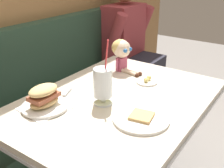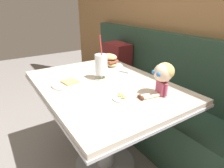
# 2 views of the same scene
# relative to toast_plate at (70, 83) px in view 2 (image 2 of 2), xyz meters

# --- Properties ---
(wood_panel_wall) EXTENTS (4.40, 0.08, 2.40)m
(wood_panel_wall) POSITION_rel_toast_plate_xyz_m (0.11, 1.07, 0.45)
(wood_panel_wall) COLOR olive
(wood_panel_wall) RESTS_ON ground
(booth_bench) EXTENTS (2.60, 0.48, 1.00)m
(booth_bench) POSITION_rel_toast_plate_xyz_m (0.11, 0.83, -0.42)
(booth_bench) COLOR #233D2D
(booth_bench) RESTS_ON ground
(diner_table) EXTENTS (1.11, 0.81, 0.74)m
(diner_table) POSITION_rel_toast_plate_xyz_m (0.11, 0.20, -0.21)
(diner_table) COLOR beige
(diner_table) RESTS_ON ground
(toast_plate) EXTENTS (0.25, 0.25, 0.03)m
(toast_plate) POSITION_rel_toast_plate_xyz_m (0.00, 0.00, 0.00)
(toast_plate) COLOR white
(toast_plate) RESTS_ON diner_table
(milkshake_glass) EXTENTS (0.10, 0.10, 0.32)m
(milkshake_glass) POSITION_rel_toast_plate_xyz_m (0.03, 0.23, 0.09)
(milkshake_glass) COLOR silver
(milkshake_glass) RESTS_ON diner_table
(sandwich_plate) EXTENTS (0.22, 0.22, 0.12)m
(sandwich_plate) POSITION_rel_toast_plate_xyz_m (-0.17, 0.42, 0.04)
(sandwich_plate) COLOR white
(sandwich_plate) RESTS_ON diner_table
(butter_saucer) EXTENTS (0.12, 0.12, 0.04)m
(butter_saucer) POSITION_rel_toast_plate_xyz_m (0.37, 0.17, 0.00)
(butter_saucer) COLOR white
(butter_saucer) RESTS_ON diner_table
(butter_knife) EXTENTS (0.23, 0.10, 0.01)m
(butter_knife) POSITION_rel_toast_plate_xyz_m (0.04, 0.46, -0.00)
(butter_knife) COLOR silver
(butter_knife) RESTS_ON diner_table
(seated_doll) EXTENTS (0.13, 0.23, 0.20)m
(seated_doll) POSITION_rel_toast_plate_xyz_m (0.45, 0.39, 0.12)
(seated_doll) COLOR #B74C6B
(seated_doll) RESTS_ON diner_table
(backpack) EXTENTS (0.31, 0.25, 0.41)m
(backpack) POSITION_rel_toast_plate_xyz_m (-0.61, 0.80, -0.09)
(backpack) COLOR maroon
(backpack) RESTS_ON booth_bench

